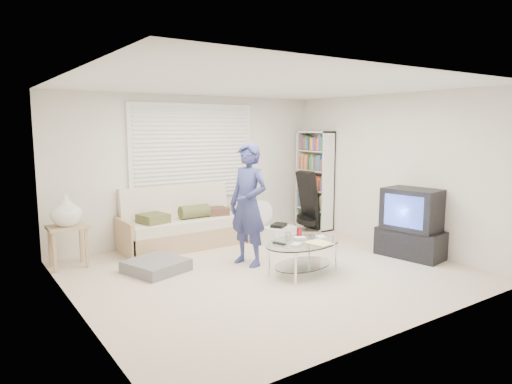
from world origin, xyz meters
TOP-DOWN VIEW (x-y plane):
  - ground at (0.00, 0.00)m, footprint 5.00×5.00m
  - room_shell at (0.00, 0.48)m, footprint 5.02×4.52m
  - window_blinds at (0.00, 2.20)m, footprint 2.32×0.08m
  - futon_sofa at (-0.39, 1.87)m, footprint 2.05×0.83m
  - grey_floor_pillow at (-1.28, 0.86)m, footprint 0.89×0.89m
  - side_table at (-2.22, 1.74)m, footprint 0.53×0.42m
  - bookshelf at (2.32, 1.70)m, footprint 0.30×0.79m
  - guitar_case at (2.08, 1.57)m, footprint 0.43×0.42m
  - floor_fan at (0.97, 1.57)m, footprint 0.41×0.28m
  - storage_bin at (0.99, 1.07)m, footprint 0.55×0.42m
  - tv_unit at (2.20, -0.65)m, footprint 0.66×1.04m
  - coffee_table at (0.32, -0.36)m, footprint 1.30×0.94m
  - standing_person at (-0.05, 0.42)m, footprint 0.57×0.72m

SIDE VIEW (x-z plane):
  - ground at x=0.00m, z-range 0.00..0.00m
  - grey_floor_pillow at x=-1.28m, z-range 0.00..0.16m
  - storage_bin at x=0.99m, z-range -0.02..0.34m
  - futon_sofa at x=-0.39m, z-range -0.17..0.83m
  - coffee_table at x=0.32m, z-range 0.08..0.64m
  - floor_fan at x=0.97m, z-range 0.06..0.75m
  - guitar_case at x=2.08m, z-range -0.06..1.07m
  - tv_unit at x=2.20m, z-range -0.02..1.04m
  - side_table at x=-2.22m, z-range 0.25..1.30m
  - standing_person at x=-0.05m, z-range 0.00..1.75m
  - bookshelf at x=2.32m, z-range 0.00..1.89m
  - window_blinds at x=0.00m, z-range 0.74..2.36m
  - room_shell at x=0.00m, z-range 0.37..2.88m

